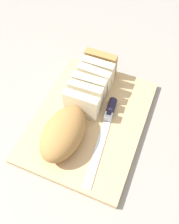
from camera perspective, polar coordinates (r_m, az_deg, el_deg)
ground_plane at (r=0.70m, az=0.00°, el=-2.22°), size 3.00×3.00×0.00m
cutting_board at (r=0.69m, az=0.00°, el=-1.82°), size 0.41×0.31×0.02m
bread_loaf at (r=0.65m, az=-2.89°, el=0.81°), size 0.36×0.12×0.08m
bread_knife at (r=0.67m, az=4.30°, el=-1.53°), size 0.26×0.04×0.02m
crumb_near_knife at (r=0.66m, az=-1.00°, el=-4.20°), size 0.01×0.01×0.01m
crumb_near_loaf at (r=0.68m, az=-6.08°, el=-1.18°), size 0.01×0.01×0.01m
crumb_stray_left at (r=0.65m, az=-1.27°, el=-5.33°), size 0.01×0.01×0.01m
crumb_stray_right at (r=0.70m, az=-0.79°, el=1.87°), size 0.01×0.01×0.01m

